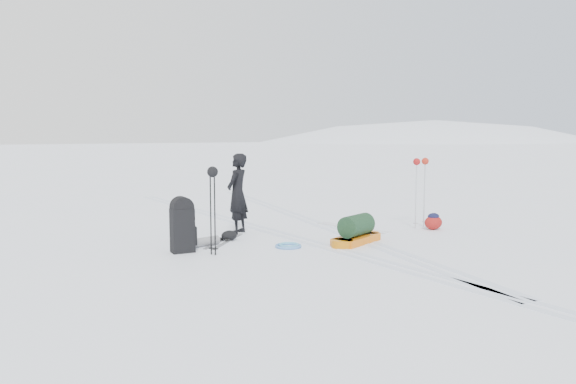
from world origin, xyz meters
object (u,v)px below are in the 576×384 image
pulk_sled (356,232)px  ski_poles_black (213,183)px  skier (237,194)px  expedition_rucksack (185,226)px

pulk_sled → ski_poles_black: (-2.80, 0.37, 1.05)m
ski_poles_black → pulk_sled: bearing=2.5°
skier → pulk_sled: 2.68m
expedition_rucksack → ski_poles_black: bearing=-54.1°
expedition_rucksack → ski_poles_black: (0.33, -0.51, 0.80)m
skier → expedition_rucksack: 2.02m
skier → expedition_rucksack: (-1.57, -1.21, -0.38)m
expedition_rucksack → ski_poles_black: 1.01m
skier → ski_poles_black: 2.16m
pulk_sled → ski_poles_black: ski_poles_black is taller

